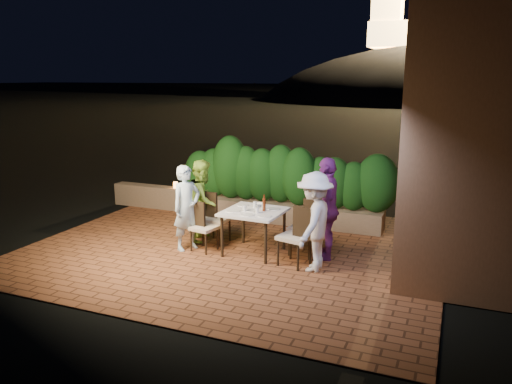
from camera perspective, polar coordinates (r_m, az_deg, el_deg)
The scene contains 32 objects.
ground at distance 8.52m, azimuth -3.64°, elevation -7.40°, with size 400.00×400.00×0.00m, color black.
terrace_floor at distance 8.96m, azimuth -2.23°, elevation -6.70°, with size 7.00×6.00×0.15m, color brown.
building_wall at distance 9.19m, azimuth 23.07°, elevation 9.20°, with size 1.60×5.00×5.00m, color brown.
window_pane at distance 8.75m, azimuth 17.67°, elevation 6.19°, with size 0.08×1.00×1.40m, color black.
window_frame at distance 8.75m, azimuth 17.61°, elevation 6.19°, with size 0.06×1.15×1.55m, color black.
planter at distance 10.41m, azimuth 2.86°, elevation -2.31°, with size 4.20×0.55×0.40m, color #77634B.
hedge at distance 10.23m, azimuth 2.91°, elevation 1.75°, with size 4.00×0.70×1.10m, color #113C11, non-canonical shape.
parapet at distance 11.70m, azimuth -11.13°, elevation -0.56°, with size 2.20×0.30×0.50m, color #77634B.
hill at distance 67.55m, azimuth 20.95°, elevation 6.30°, with size 52.00×40.00×22.00m, color black.
fortress at distance 67.61m, azimuth 21.99°, elevation 18.57°, with size 26.00×8.00×8.00m, color #FFCC7A, non-canonical shape.
dining_table at distance 8.52m, azimuth -0.26°, elevation -4.57°, with size 0.96×0.96×0.75m, color white, non-canonical shape.
plate_nw at distance 8.38m, azimuth -2.67°, elevation -2.16°, with size 0.23×0.23×0.01m, color white.
plate_sw at distance 8.74m, azimuth -1.52°, elevation -1.52°, with size 0.20×0.20×0.01m, color white.
plate_ne at distance 8.07m, azimuth 0.99°, elevation -2.75°, with size 0.22×0.22×0.01m, color white.
plate_se at distance 8.50m, azimuth 2.05°, elevation -1.93°, with size 0.21×0.21×0.01m, color white.
plate_centre at distance 8.40m, azimuth -0.52°, elevation -2.12°, with size 0.21×0.21×0.01m, color white.
plate_front at distance 8.13m, azimuth -0.98°, elevation -2.63°, with size 0.22×0.22×0.01m, color white.
glass_nw at distance 8.35m, azimuth -1.32°, elevation -1.87°, with size 0.06×0.06×0.11m, color silver.
glass_sw at distance 8.60m, azimuth -0.13°, elevation -1.44°, with size 0.06×0.06×0.10m, color silver.
glass_ne at distance 8.25m, azimuth 0.13°, elevation -2.07°, with size 0.06×0.06×0.10m, color silver.
glass_se at distance 8.49m, azimuth 0.88°, elevation -1.63°, with size 0.06×0.06×0.10m, color silver.
beer_bottle at distance 8.35m, azimuth 0.93°, elevation -1.25°, with size 0.05×0.05×0.28m, color #50200D, non-canonical shape.
bowl at distance 8.73m, azimuth 0.25°, elevation -1.42°, with size 0.18×0.18×0.04m, color white.
chair_left_front at distance 8.66m, azimuth -5.95°, elevation -3.97°, with size 0.40×0.40×0.86m, color black, non-canonical shape.
chair_left_back at distance 9.05m, azimuth -4.57°, elevation -2.96°, with size 0.43×0.43×0.93m, color black, non-canonical shape.
chair_right_front at distance 7.96m, azimuth 4.42°, elevation -4.99°, with size 0.46×0.46×0.98m, color black, non-canonical shape.
chair_right_back at distance 8.44m, azimuth 5.57°, elevation -3.97°, with size 0.46×0.46×0.98m, color black, non-canonical shape.
diner_blue at distance 8.69m, azimuth -7.92°, elevation -1.81°, with size 0.54×0.36×1.49m, color silver.
diner_green at distance 9.15m, azimuth -6.05°, elevation -0.95°, with size 0.73×0.57×1.50m, color #8FC23C.
diner_white at distance 7.72m, azimuth 6.67°, elevation -3.40°, with size 1.01×0.58×1.56m, color silver.
diner_purple at distance 8.25m, azimuth 8.09°, elevation -1.87°, with size 0.99×0.41×1.70m, color #762A7E.
parapet_lamp at distance 11.38m, azimuth -9.18°, elevation 0.79°, with size 0.10×0.10×0.14m, color orange.
Camera 1 is at (3.51, -7.17, 2.95)m, focal length 35.00 mm.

